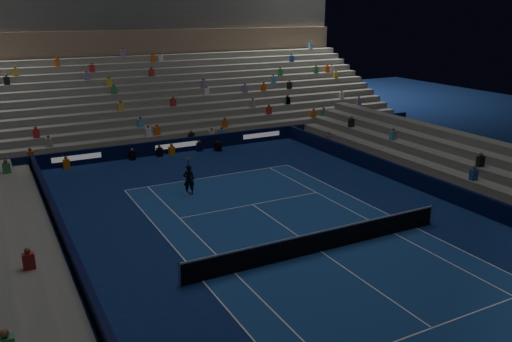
{
  "coord_description": "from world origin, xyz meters",
  "views": [
    {
      "loc": [
        -12.02,
        -16.83,
        10.01
      ],
      "look_at": [
        0.0,
        6.0,
        2.0
      ],
      "focal_mm": 36.68,
      "sensor_mm": 36.0,
      "label": 1
    }
  ],
  "objects": [
    {
      "name": "ground",
      "position": [
        0.0,
        0.0,
        0.0
      ],
      "size": [
        90.0,
        90.0,
        0.0
      ],
      "primitive_type": "plane",
      "color": "#0D1F51",
      "rests_on": "ground"
    },
    {
      "name": "sponsor_barrier_far",
      "position": [
        0.0,
        18.5,
        0.5
      ],
      "size": [
        44.0,
        0.25,
        1.0
      ],
      "primitive_type": "cube",
      "color": "black",
      "rests_on": "ground"
    },
    {
      "name": "tennis_player",
      "position": [
        -2.39,
        9.55,
        0.86
      ],
      "size": [
        0.69,
        0.52,
        1.72
      ],
      "primitive_type": "imported",
      "rotation": [
        0.0,
        0.0,
        2.96
      ],
      "color": "black",
      "rests_on": "ground"
    },
    {
      "name": "sponsor_barrier_east",
      "position": [
        9.7,
        0.0,
        0.5
      ],
      "size": [
        0.25,
        37.0,
        1.0
      ],
      "primitive_type": "cube",
      "color": "#080E33",
      "rests_on": "ground"
    },
    {
      "name": "broadcast_camera",
      "position": [
        2.9,
        17.55,
        0.34
      ],
      "size": [
        0.64,
        1.03,
        0.67
      ],
      "color": "black",
      "rests_on": "ground"
    },
    {
      "name": "court_surface",
      "position": [
        0.0,
        0.0,
        0.01
      ],
      "size": [
        10.97,
        23.77,
        0.01
      ],
      "primitive_type": "cube",
      "color": "navy",
      "rests_on": "ground"
    },
    {
      "name": "grandstand_main",
      "position": [
        0.0,
        27.9,
        3.38
      ],
      "size": [
        44.0,
        15.2,
        11.2
      ],
      "color": "slate",
      "rests_on": "ground"
    },
    {
      "name": "tennis_net",
      "position": [
        0.0,
        0.0,
        0.5
      ],
      "size": [
        12.9,
        0.1,
        1.1
      ],
      "color": "#B2B2B7",
      "rests_on": "ground"
    },
    {
      "name": "sponsor_barrier_west",
      "position": [
        -9.7,
        0.0,
        0.5
      ],
      "size": [
        0.25,
        37.0,
        1.0
      ],
      "primitive_type": "cube",
      "color": "black",
      "rests_on": "ground"
    }
  ]
}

